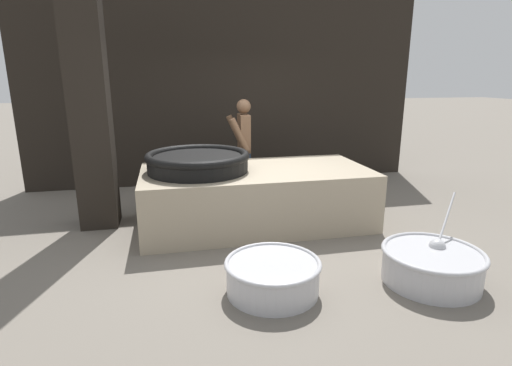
% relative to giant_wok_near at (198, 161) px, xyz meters
% --- Properties ---
extents(ground_plane, '(60.00, 60.00, 0.00)m').
position_rel_giant_wok_near_xyz_m(ground_plane, '(0.77, -0.05, -0.92)').
color(ground_plane, slate).
extents(back_wall, '(7.35, 0.24, 3.94)m').
position_rel_giant_wok_near_xyz_m(back_wall, '(0.77, 2.45, 1.06)').
color(back_wall, black).
rests_on(back_wall, ground_plane).
extents(support_pillar, '(0.48, 0.48, 3.94)m').
position_rel_giant_wok_near_xyz_m(support_pillar, '(-1.33, 0.38, 1.06)').
color(support_pillar, black).
rests_on(support_pillar, ground_plane).
extents(hearth_platform, '(3.06, 1.51, 0.78)m').
position_rel_giant_wok_near_xyz_m(hearth_platform, '(0.77, -0.05, -0.53)').
color(hearth_platform, tan).
rests_on(hearth_platform, ground_plane).
extents(giant_wok_near, '(1.37, 1.37, 0.26)m').
position_rel_giant_wok_near_xyz_m(giant_wok_near, '(0.00, 0.00, 0.00)').
color(giant_wok_near, black).
rests_on(giant_wok_near, hearth_platform).
extents(cook, '(0.39, 0.61, 1.65)m').
position_rel_giant_wok_near_xyz_m(cook, '(0.83, 1.17, -0.03)').
color(cook, brown).
rests_on(cook, ground_plane).
extents(prep_bowl_vegetables, '(1.09, 1.02, 0.76)m').
position_rel_giant_wok_near_xyz_m(prep_bowl_vegetables, '(2.12, -2.05, -0.72)').
color(prep_bowl_vegetables, '#B7B7BC').
rests_on(prep_bowl_vegetables, ground_plane).
extents(prep_bowl_meat, '(0.92, 0.92, 0.32)m').
position_rel_giant_wok_near_xyz_m(prep_bowl_meat, '(0.53, -1.89, -0.74)').
color(prep_bowl_meat, '#B7B7BC').
rests_on(prep_bowl_meat, ground_plane).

